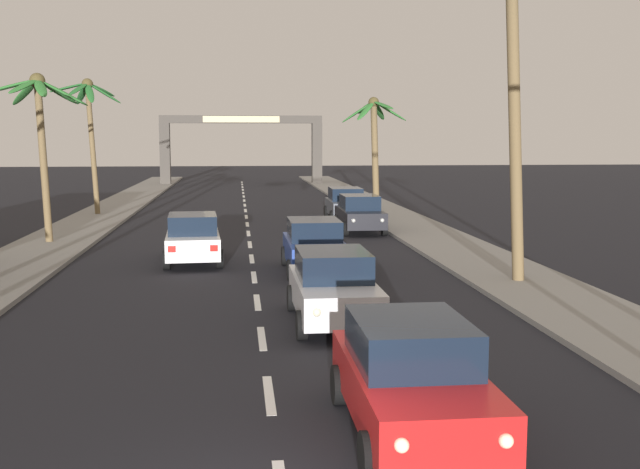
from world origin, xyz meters
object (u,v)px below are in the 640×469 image
at_px(sedan_parked_nearest_kerb, 360,213).
at_px(palm_left_third, 39,116).
at_px(sedan_fifth_in_queue, 314,245).
at_px(palm_right_second, 513,56).
at_px(sedan_lead_at_stop_bar, 411,377).
at_px(sedan_parked_mid_kerb, 346,204).
at_px(palm_left_farthest, 89,113).
at_px(sedan_third_in_queue, 333,287).
at_px(traffic_signal_mast, 593,19).
at_px(town_gateway_arch, 242,140).
at_px(palm_right_farthest, 374,132).
at_px(sedan_oncoming_far, 193,238).

distance_m(sedan_parked_nearest_kerb, palm_left_third, 14.21).
xyz_separation_m(sedan_fifth_in_queue, palm_right_second, (5.36, -2.80, 5.72)).
relative_size(sedan_lead_at_stop_bar, sedan_parked_mid_kerb, 1.00).
relative_size(palm_left_third, palm_left_farthest, 0.91).
bearing_deg(palm_left_farthest, sedan_parked_mid_kerb, -14.10).
xyz_separation_m(sedan_lead_at_stop_bar, sedan_third_in_queue, (-0.27, 6.88, 0.00)).
xyz_separation_m(traffic_signal_mast, palm_left_farthest, (-11.69, 34.98, 0.02)).
xyz_separation_m(palm_left_farthest, town_gateway_arch, (8.33, 27.95, -1.48)).
xyz_separation_m(sedan_third_in_queue, palm_right_farthest, (5.58, 26.03, 3.76)).
distance_m(sedan_lead_at_stop_bar, palm_right_farthest, 33.55).
height_order(sedan_lead_at_stop_bar, sedan_fifth_in_queue, same).
distance_m(sedan_lead_at_stop_bar, town_gateway_arch, 60.69).
distance_m(palm_left_third, town_gateway_arch, 40.33).
relative_size(sedan_parked_mid_kerb, palm_right_farthest, 0.68).
bearing_deg(palm_left_third, sedan_fifth_in_queue, -35.96).
bearing_deg(sedan_lead_at_stop_bar, sedan_parked_nearest_kerb, 82.66).
bearing_deg(town_gateway_arch, traffic_signal_mast, -86.94).
height_order(sedan_third_in_queue, palm_right_second, palm_right_second).
bearing_deg(traffic_signal_mast, sedan_lead_at_stop_bar, 120.70).
height_order(sedan_parked_mid_kerb, palm_right_second, palm_right_second).
height_order(sedan_third_in_queue, town_gateway_arch, town_gateway_arch).
xyz_separation_m(palm_right_second, palm_right_farthest, (-0.04, 21.95, -1.95)).
xyz_separation_m(sedan_oncoming_far, palm_left_third, (-6.14, 5.01, 4.27)).
bearing_deg(sedan_lead_at_stop_bar, palm_left_third, 115.65).
height_order(traffic_signal_mast, palm_right_second, palm_right_second).
distance_m(sedan_fifth_in_queue, palm_right_farthest, 20.23).
height_order(sedan_parked_mid_kerb, town_gateway_arch, town_gateway_arch).
height_order(traffic_signal_mast, sedan_oncoming_far, traffic_signal_mast).
distance_m(sedan_third_in_queue, sedan_parked_nearest_kerb, 17.49).
xyz_separation_m(sedan_fifth_in_queue, sedan_parked_nearest_kerb, (3.12, 10.28, 0.00)).
xyz_separation_m(sedan_oncoming_far, town_gateway_arch, (2.02, 44.49, 3.24)).
distance_m(sedan_fifth_in_queue, palm_left_third, 13.20).
bearing_deg(sedan_parked_mid_kerb, sedan_lead_at_stop_bar, -96.19).
bearing_deg(sedan_oncoming_far, palm_right_second, -28.75).
distance_m(sedan_lead_at_stop_bar, sedan_third_in_queue, 6.89).
bearing_deg(sedan_parked_mid_kerb, palm_right_second, -83.23).
bearing_deg(town_gateway_arch, sedan_oncoming_far, -92.59).
bearing_deg(palm_left_third, sedan_parked_mid_kerb, 31.50).
xyz_separation_m(sedan_third_in_queue, sedan_oncoming_far, (-3.72, 9.20, 0.00)).
bearing_deg(sedan_oncoming_far, town_gateway_arch, 87.41).
relative_size(palm_left_third, palm_right_farthest, 1.04).
xyz_separation_m(traffic_signal_mast, sedan_parked_mid_kerb, (1.78, 31.59, -4.70)).
height_order(sedan_lead_at_stop_bar, sedan_third_in_queue, same).
bearing_deg(sedan_oncoming_far, palm_left_farthest, 110.89).
bearing_deg(sedan_third_in_queue, palm_left_third, 124.74).
distance_m(traffic_signal_mast, sedan_parked_nearest_kerb, 26.86).
distance_m(traffic_signal_mast, town_gateway_arch, 63.03).
relative_size(sedan_third_in_queue, palm_right_farthest, 0.68).
bearing_deg(palm_right_second, sedan_lead_at_stop_bar, -115.97).
xyz_separation_m(sedan_third_in_queue, sedan_fifth_in_queue, (0.25, 6.88, 0.00)).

